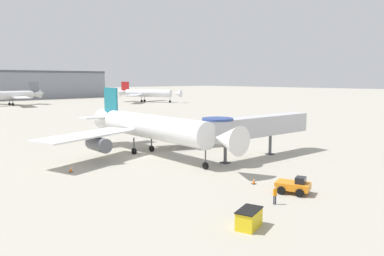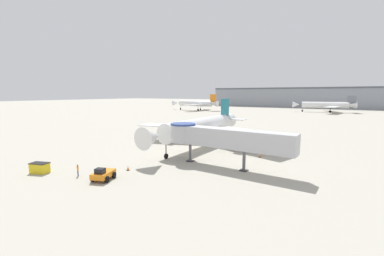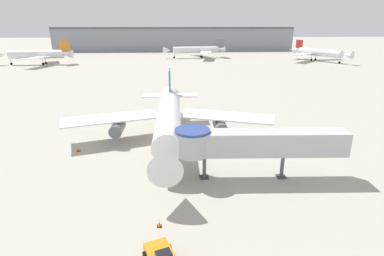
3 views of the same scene
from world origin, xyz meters
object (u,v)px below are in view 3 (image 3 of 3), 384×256
Objects in this scene: background_jet_gray_tail at (197,50)px; background_jet_orange_tail at (38,54)px; traffic_cone_near_nose at (159,223)px; jet_bridge at (249,143)px; background_jet_red_tail at (318,52)px; traffic_cone_starboard_wing at (258,146)px; traffic_cone_port_wing at (78,149)px; main_airplane at (169,118)px.

background_jet_orange_tail reaches higher than background_jet_gray_tail.
traffic_cone_near_nose is at bearing 24.03° from background_jet_orange_tail.
background_jet_orange_tail is at bearing 124.60° from jet_bridge.
jet_bridge is 0.64× the size of background_jet_red_tail.
background_jet_gray_tail is at bearing 90.50° from jet_bridge.
background_jet_gray_tail is at bearing 89.50° from traffic_cone_starboard_wing.
jet_bridge reaches higher than traffic_cone_near_nose.
traffic_cone_near_nose is 134.29m from background_jet_orange_tail.
background_jet_red_tail reaches higher than traffic_cone_port_wing.
background_jet_gray_tail is 78.63m from background_jet_orange_tail.
background_jet_red_tail is at bearing 51.21° from traffic_cone_port_wing.
background_jet_red_tail reaches higher than main_airplane.
traffic_cone_port_wing is 0.02× the size of background_jet_gray_tail.
traffic_cone_near_nose is (-0.80, -20.18, -3.80)m from main_airplane.
traffic_cone_starboard_wing is at bearing -8.04° from background_jet_gray_tail.
traffic_cone_starboard_wing is at bearing -147.22° from background_jet_red_tail.
traffic_cone_port_wing is 0.02× the size of background_jet_orange_tail.
traffic_cone_starboard_wing is 126.40m from background_jet_orange_tail.
jet_bridge is at bearing -9.62° from background_jet_gray_tail.
background_jet_red_tail is (58.90, -19.00, -0.02)m from background_jet_gray_tail.
background_jet_orange_tail is (-60.31, 100.13, 0.50)m from main_airplane.
traffic_cone_starboard_wing is at bearing 51.38° from traffic_cone_near_nose.
main_airplane is 125.52m from background_jet_gray_tail.
background_jet_red_tail is (133.59, 5.56, -0.31)m from background_jet_orange_tail.
traffic_cone_port_wing is 0.02× the size of background_jet_red_tail.
background_jet_red_tail is (74.09, 125.87, 4.00)m from traffic_cone_near_nose.
background_jet_orange_tail reaches higher than traffic_cone_near_nose.
main_airplane is 116.89m from background_jet_orange_tail.
main_airplane reaches higher than traffic_cone_port_wing.
background_jet_orange_tail reaches higher than main_airplane.
traffic_cone_port_wing is (-22.73, 9.38, -4.16)m from jet_bridge.
background_jet_orange_tail is at bearing 121.69° from main_airplane.
background_jet_red_tail is (63.86, 117.12, -0.19)m from jet_bridge.
traffic_cone_port_wing is (-13.30, -2.05, -3.77)m from main_airplane.
background_jet_red_tail reaches higher than jet_bridge.
traffic_cone_port_wing is 112.55m from background_jet_orange_tail.
traffic_cone_port_wing is at bearing -170.61° from main_airplane.
jet_bridge is at bearing -49.86° from main_airplane.
background_jet_gray_tail is at bearing 105.91° from background_jet_orange_tail.
traffic_cone_starboard_wing is at bearing 69.16° from jet_bridge.
traffic_cone_starboard_wing is 0.02× the size of background_jet_orange_tail.
traffic_cone_starboard_wing is 0.95× the size of traffic_cone_near_nose.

